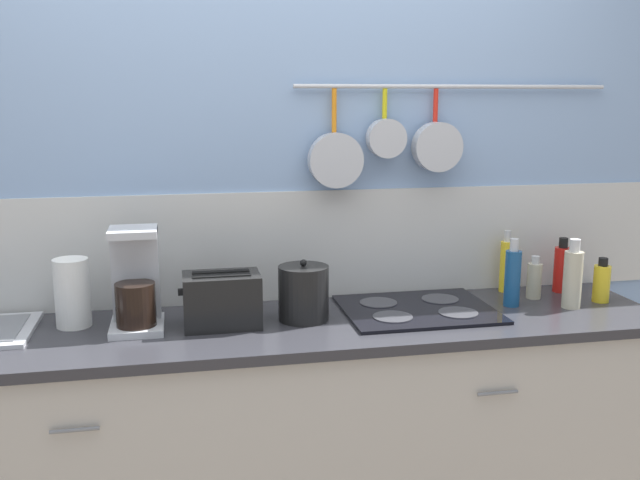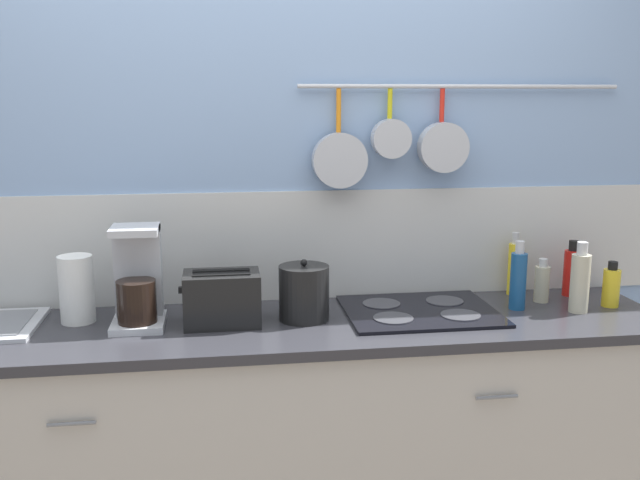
# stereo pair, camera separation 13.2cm
# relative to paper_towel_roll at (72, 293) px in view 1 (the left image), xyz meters

# --- Properties ---
(wall_back) EXTENTS (7.20, 0.15, 2.60)m
(wall_back) POSITION_rel_paper_towel_roll_xyz_m (0.70, 0.21, 0.26)
(wall_back) COLOR #84A3CC
(wall_back) RESTS_ON ground_plane
(cabinet_base) EXTENTS (2.64, 0.55, 0.86)m
(cabinet_base) POSITION_rel_paper_towel_roll_xyz_m (0.70, -0.12, -0.58)
(cabinet_base) COLOR #B7B2A8
(cabinet_base) RESTS_ON ground_plane
(countertop) EXTENTS (2.68, 0.57, 0.03)m
(countertop) POSITION_rel_paper_towel_roll_xyz_m (0.70, -0.12, -0.13)
(countertop) COLOR #2D2D33
(countertop) RESTS_ON cabinet_base
(paper_towel_roll) EXTENTS (0.12, 0.12, 0.23)m
(paper_towel_roll) POSITION_rel_paper_towel_roll_xyz_m (0.00, 0.00, 0.00)
(paper_towel_roll) COLOR white
(paper_towel_roll) RESTS_ON countertop
(coffee_maker) EXTENTS (0.17, 0.21, 0.34)m
(coffee_maker) POSITION_rel_paper_towel_roll_xyz_m (0.21, -0.05, 0.02)
(coffee_maker) COLOR #B7BABF
(coffee_maker) RESTS_ON countertop
(toaster) EXTENTS (0.27, 0.17, 0.18)m
(toaster) POSITION_rel_paper_towel_roll_xyz_m (0.49, -0.10, -0.03)
(toaster) COLOR black
(toaster) RESTS_ON countertop
(kettle) EXTENTS (0.17, 0.17, 0.21)m
(kettle) POSITION_rel_paper_towel_roll_xyz_m (0.77, -0.08, -0.02)
(kettle) COLOR black
(kettle) RESTS_ON countertop
(cooktop) EXTENTS (0.54, 0.44, 0.01)m
(cooktop) POSITION_rel_paper_towel_roll_xyz_m (1.19, -0.07, -0.11)
(cooktop) COLOR black
(cooktop) RESTS_ON countertop
(bottle_cooking_wine) EXTENTS (0.06, 0.06, 0.25)m
(bottle_cooking_wine) POSITION_rel_paper_towel_roll_xyz_m (1.55, -0.07, -0.00)
(bottle_cooking_wine) COLOR navy
(bottle_cooking_wine) RESTS_ON countertop
(bottle_hot_sauce) EXTENTS (0.05, 0.05, 0.25)m
(bottle_hot_sauce) POSITION_rel_paper_towel_roll_xyz_m (1.62, 0.12, -0.01)
(bottle_hot_sauce) COLOR yellow
(bottle_hot_sauce) RESTS_ON countertop
(bottle_vinegar) EXTENTS (0.06, 0.06, 0.17)m
(bottle_vinegar) POSITION_rel_paper_towel_roll_xyz_m (1.68, 0.00, -0.04)
(bottle_vinegar) COLOR #BFB799
(bottle_vinegar) RESTS_ON countertop
(bottle_olive_oil) EXTENTS (0.07, 0.07, 0.26)m
(bottle_olive_oil) POSITION_rel_paper_towel_roll_xyz_m (1.76, -0.14, -0.00)
(bottle_olive_oil) COLOR #BFB799
(bottle_olive_oil) RESTS_ON countertop
(bottle_sesame_oil) EXTENTS (0.06, 0.06, 0.22)m
(bottle_sesame_oil) POSITION_rel_paper_towel_roll_xyz_m (1.83, 0.07, -0.02)
(bottle_sesame_oil) COLOR red
(bottle_sesame_oil) RESTS_ON countertop
(bottle_dish_soap) EXTENTS (0.06, 0.06, 0.17)m
(bottle_dish_soap) POSITION_rel_paper_towel_roll_xyz_m (1.91, -0.09, -0.04)
(bottle_dish_soap) COLOR yellow
(bottle_dish_soap) RESTS_ON countertop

